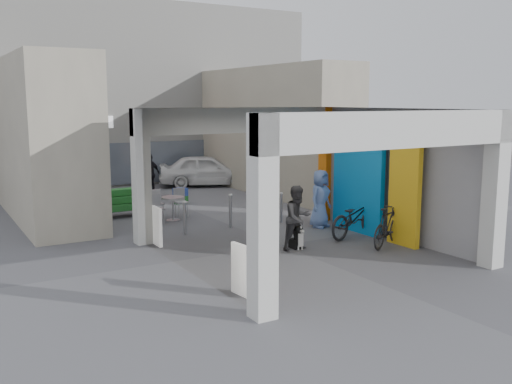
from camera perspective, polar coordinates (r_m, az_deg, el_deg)
ground at (r=14.79m, az=2.53°, el=-5.34°), size 90.00×90.00×0.00m
arcade_canopy at (r=14.03m, az=6.29°, el=3.38°), size 6.40×6.45×6.40m
far_building at (r=27.13m, az=-14.03°, el=9.50°), size 18.00×4.08×8.00m
plaza_bldg_left at (r=19.80m, az=-20.93°, el=5.08°), size 2.00×9.00×5.00m
plaza_bldg_right at (r=23.10m, az=1.74°, el=6.17°), size 2.00×9.00×5.00m
bollard_left at (r=15.99m, az=-7.14°, el=-2.61°), size 0.09×0.09×0.91m
bollard_center at (r=16.73m, az=-2.57°, el=-1.92°), size 0.09×0.09×0.98m
bollard_right at (r=17.37m, az=2.53°, el=-1.61°), size 0.09×0.09×0.91m
advert_board_near at (r=10.98m, az=-1.50°, el=-7.75°), size 0.15×0.56×1.00m
advert_board_far at (r=14.89m, az=-9.86°, el=-3.37°), size 0.11×0.55×1.00m
cafe_set at (r=18.12m, az=-8.98°, el=-1.72°), size 1.48×1.19×0.89m
produce_stand at (r=18.79m, az=-13.54°, el=-1.38°), size 1.32×0.72×0.87m
crate_stack at (r=20.82m, az=-7.57°, el=-0.38°), size 0.51×0.43×0.56m
border_collie at (r=14.40m, az=4.18°, el=-4.71°), size 0.24×0.46×0.64m
man_with_dog at (r=13.60m, az=1.30°, el=-2.75°), size 0.72×0.54×1.79m
man_back_turned at (r=14.22m, az=4.21°, el=-2.59°), size 0.85×0.70×1.62m
man_elderly at (r=16.79m, az=6.44°, el=-0.67°), size 0.97×0.80×1.70m
man_crates at (r=23.00m, az=-10.53°, el=1.79°), size 1.03×0.75×1.63m
bicycle_front at (r=15.80m, az=9.84°, el=-2.49°), size 2.21×1.26×1.10m
bicycle_rear at (r=14.95m, az=13.00°, el=-3.37°), size 1.77×1.18×1.04m
white_van at (r=24.90m, az=-5.01°, el=2.18°), size 4.37×3.09×1.38m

